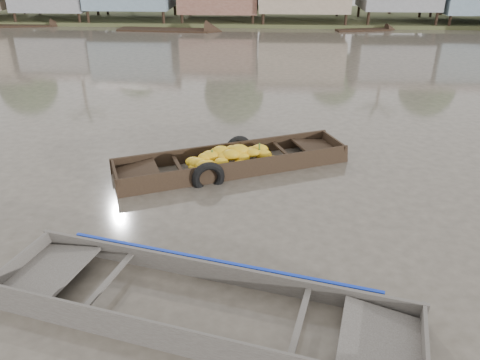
{
  "coord_description": "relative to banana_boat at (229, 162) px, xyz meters",
  "views": [
    {
      "loc": [
        -0.12,
        -8.14,
        5.5
      ],
      "look_at": [
        -0.64,
        1.1,
        0.8
      ],
      "focal_mm": 35.0,
      "sensor_mm": 36.0,
      "label": 1
    }
  ],
  "objects": [
    {
      "name": "ground",
      "position": [
        1.07,
        -3.36,
        -0.2
      ],
      "size": [
        120.0,
        120.0,
        0.0
      ],
      "primitive_type": "plane",
      "color": "#453F35",
      "rests_on": "ground"
    },
    {
      "name": "banana_boat",
      "position": [
        0.0,
        0.0,
        0.0
      ],
      "size": [
        6.46,
        3.87,
        0.91
      ],
      "rotation": [
        0.0,
        0.0,
        0.4
      ],
      "color": "black",
      "rests_on": "ground"
    },
    {
      "name": "viewer_boat",
      "position": [
        -0.04,
        -5.62,
        -0.15
      ],
      "size": [
        7.41,
        3.55,
        0.58
      ],
      "rotation": [
        0.0,
        0.0,
        -0.24
      ],
      "color": "#3E3934",
      "rests_on": "ground"
    },
    {
      "name": "distant_boats",
      "position": [
        14.46,
        20.75,
        0.03
      ],
      "size": [
        46.2,
        15.5,
        1.38
      ],
      "color": "black",
      "rests_on": "ground"
    }
  ]
}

